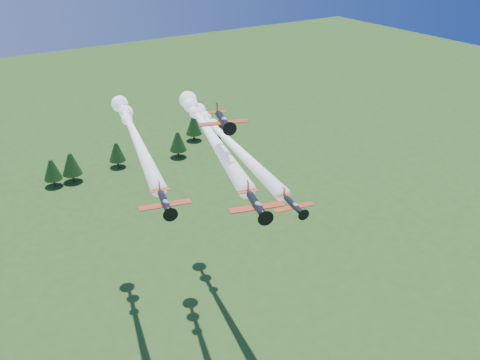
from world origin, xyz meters
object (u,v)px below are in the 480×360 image
plane_left (134,133)px  plane_lead (207,129)px  plane_slot (223,120)px  plane_right (226,138)px

plane_left → plane_lead: bearing=-39.5°
plane_lead → plane_slot: size_ratio=5.86×
plane_lead → plane_left: bearing=143.1°
plane_left → plane_right: bearing=2.0°
plane_right → plane_slot: size_ratio=6.17×
plane_lead → plane_left: size_ratio=0.99×
plane_left → plane_right: plane_left is taller
plane_slot → plane_lead: bearing=89.6°
plane_lead → plane_right: plane_lead is taller
plane_lead → plane_right: 14.33m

